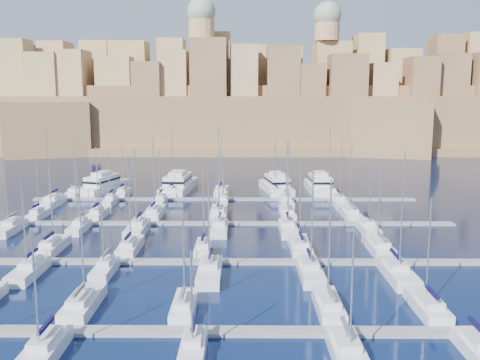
{
  "coord_description": "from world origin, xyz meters",
  "views": [
    {
      "loc": [
        4.29,
        -83.56,
        23.57
      ],
      "look_at": [
        3.69,
        6.0,
        8.79
      ],
      "focal_mm": 40.0,
      "sensor_mm": 36.0,
      "label": 1
    }
  ],
  "objects_px": {
    "sailboat_4": "(329,306)",
    "motor_yacht_a": "(103,185)",
    "motor_yacht_b": "(178,184)",
    "motor_yacht_d": "(320,185)",
    "sailboat_2": "(83,303)",
    "motor_yacht_c": "(276,185)"
  },
  "relations": [
    {
      "from": "motor_yacht_b",
      "to": "sailboat_4",
      "type": "bearing_deg",
      "value": -70.82
    },
    {
      "from": "motor_yacht_b",
      "to": "motor_yacht_d",
      "type": "relative_size",
      "value": 1.15
    },
    {
      "from": "motor_yacht_a",
      "to": "motor_yacht_d",
      "type": "relative_size",
      "value": 1.02
    },
    {
      "from": "sailboat_2",
      "to": "sailboat_4",
      "type": "relative_size",
      "value": 1.05
    },
    {
      "from": "motor_yacht_c",
      "to": "motor_yacht_d",
      "type": "relative_size",
      "value": 0.98
    },
    {
      "from": "sailboat_2",
      "to": "motor_yacht_c",
      "type": "distance_m",
      "value": 74.11
    },
    {
      "from": "motor_yacht_b",
      "to": "motor_yacht_d",
      "type": "bearing_deg",
      "value": -1.83
    },
    {
      "from": "motor_yacht_a",
      "to": "motor_yacht_d",
      "type": "xyz_separation_m",
      "value": [
        51.57,
        0.11,
        -0.0
      ]
    },
    {
      "from": "motor_yacht_b",
      "to": "motor_yacht_d",
      "type": "xyz_separation_m",
      "value": [
        33.82,
        -1.08,
        -0.0
      ]
    },
    {
      "from": "motor_yacht_d",
      "to": "sailboat_2",
      "type": "bearing_deg",
      "value": -116.98
    },
    {
      "from": "motor_yacht_b",
      "to": "motor_yacht_d",
      "type": "distance_m",
      "value": 33.83
    },
    {
      "from": "sailboat_2",
      "to": "sailboat_4",
      "type": "distance_m",
      "value": 26.76
    },
    {
      "from": "sailboat_4",
      "to": "motor_yacht_a",
      "type": "distance_m",
      "value": 82.29
    },
    {
      "from": "sailboat_4",
      "to": "motor_yacht_b",
      "type": "xyz_separation_m",
      "value": [
        -24.9,
        71.56,
        0.98
      ]
    },
    {
      "from": "sailboat_2",
      "to": "sailboat_4",
      "type": "xyz_separation_m",
      "value": [
        26.76,
        -0.4,
        -0.01
      ]
    },
    {
      "from": "sailboat_2",
      "to": "motor_yacht_c",
      "type": "xyz_separation_m",
      "value": [
        25.33,
        69.64,
        0.97
      ]
    },
    {
      "from": "motor_yacht_c",
      "to": "motor_yacht_d",
      "type": "xyz_separation_m",
      "value": [
        10.35,
        0.43,
        -0.0
      ]
    },
    {
      "from": "sailboat_2",
      "to": "motor_yacht_b",
      "type": "xyz_separation_m",
      "value": [
        1.86,
        71.16,
        0.97
      ]
    },
    {
      "from": "motor_yacht_c",
      "to": "sailboat_2",
      "type": "bearing_deg",
      "value": -109.99
    },
    {
      "from": "sailboat_4",
      "to": "motor_yacht_d",
      "type": "distance_m",
      "value": 71.05
    },
    {
      "from": "motor_yacht_b",
      "to": "sailboat_2",
      "type": "bearing_deg",
      "value": -91.5
    },
    {
      "from": "motor_yacht_a",
      "to": "motor_yacht_b",
      "type": "bearing_deg",
      "value": 3.84
    }
  ]
}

